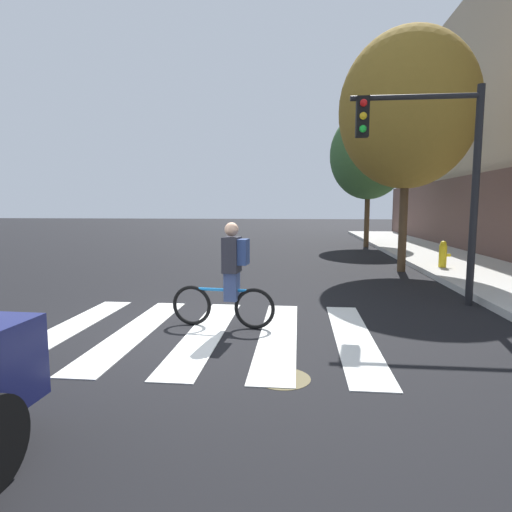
{
  "coord_description": "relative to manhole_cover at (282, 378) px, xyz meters",
  "views": [
    {
      "loc": [
        1.9,
        -6.17,
        1.94
      ],
      "look_at": [
        1.06,
        2.12,
        0.96
      ],
      "focal_mm": 29.54,
      "sensor_mm": 36.0,
      "label": 1
    }
  ],
  "objects": [
    {
      "name": "traffic_light_near",
      "position": [
        2.69,
        3.95,
        2.86
      ],
      "size": [
        2.47,
        0.28,
        4.2
      ],
      "color": "black",
      "rests_on": "ground"
    },
    {
      "name": "manhole_cover",
      "position": [
        0.0,
        0.0,
        0.0
      ],
      "size": [
        0.64,
        0.64,
        0.01
      ],
      "primitive_type": "cylinder",
      "color": "#473D1E",
      "rests_on": "ground"
    },
    {
      "name": "street_tree_mid",
      "position": [
        3.4,
        16.0,
        4.33
      ],
      "size": [
        3.61,
        3.61,
        6.42
      ],
      "color": "#4C3823",
      "rests_on": "ground"
    },
    {
      "name": "cyclist",
      "position": [
        -0.92,
        1.95,
        0.84
      ],
      "size": [
        1.71,
        0.38,
        1.69
      ],
      "color": "black",
      "rests_on": "ground"
    },
    {
      "name": "street_tree_near",
      "position": [
        3.24,
        8.3,
        4.69
      ],
      "size": [
        3.91,
        3.91,
        6.95
      ],
      "color": "#4C3823",
      "rests_on": "ground"
    },
    {
      "name": "ground_plane",
      "position": [
        -1.74,
        1.6,
        -0.0
      ],
      "size": [
        120.0,
        120.0,
        0.0
      ],
      "primitive_type": "plane",
      "color": "black"
    },
    {
      "name": "fire_hydrant",
      "position": [
        4.41,
        8.26,
        0.53
      ],
      "size": [
        0.33,
        0.22,
        0.78
      ],
      "color": "gold",
      "rests_on": "sidewalk"
    },
    {
      "name": "crosswalk_stripes",
      "position": [
        -1.24,
        1.6,
        0.0
      ],
      "size": [
        5.01,
        3.73,
        0.01
      ],
      "color": "silver",
      "rests_on": "ground"
    }
  ]
}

